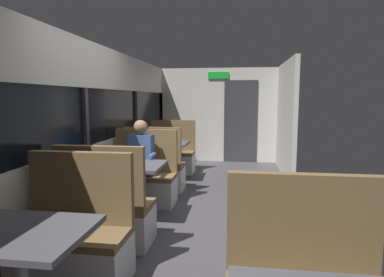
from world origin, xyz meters
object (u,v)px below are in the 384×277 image
object	(u,v)px
dining_table_near_window	(18,245)
bench_far_window_facing_end	(156,171)
dining_table_far_window	(164,147)
bench_far_window_facing_entry	(172,157)
coffee_cup_primary	(171,139)
seated_passenger	(142,169)
dining_table_mid_window	(128,172)
bench_mid_window_facing_end	(107,215)
bench_mid_window_facing_entry	(144,182)
bench_near_window_facing_entry	(74,244)

from	to	relation	value
dining_table_near_window	bench_far_window_facing_end	size ratio (longest dim) A/B	0.82
dining_table_far_window	bench_far_window_facing_entry	world-z (taller)	bench_far_window_facing_entry
bench_far_window_facing_entry	coffee_cup_primary	size ratio (longest dim) A/B	12.22
bench_far_window_facing_end	seated_passenger	world-z (taller)	seated_passenger
dining_table_mid_window	coffee_cup_primary	size ratio (longest dim) A/B	10.00
bench_mid_window_facing_end	bench_far_window_facing_end	distance (m)	2.10
bench_mid_window_facing_entry	bench_far_window_facing_entry	size ratio (longest dim) A/B	1.00
dining_table_mid_window	bench_mid_window_facing_end	bearing A→B (deg)	-90.00
bench_near_window_facing_entry	coffee_cup_primary	bearing A→B (deg)	88.44
bench_mid_window_facing_end	bench_far_window_facing_entry	bearing A→B (deg)	90.00
bench_far_window_facing_entry	bench_far_window_facing_end	bearing A→B (deg)	-90.00
bench_mid_window_facing_end	bench_mid_window_facing_entry	distance (m)	1.40
bench_far_window_facing_end	seated_passenger	bearing A→B (deg)	-90.00
dining_table_far_window	seated_passenger	size ratio (longest dim) A/B	0.71
bench_near_window_facing_entry	bench_mid_window_facing_end	world-z (taller)	same
bench_far_window_facing_entry	seated_passenger	world-z (taller)	seated_passenger
dining_table_near_window	dining_table_mid_window	distance (m)	2.10
bench_mid_window_facing_entry	seated_passenger	world-z (taller)	seated_passenger
dining_table_near_window	dining_table_far_window	size ratio (longest dim) A/B	1.00
bench_near_window_facing_entry	bench_far_window_facing_end	distance (m)	2.81
bench_mid_window_facing_entry	seated_passenger	bearing A→B (deg)	-90.00
dining_table_far_window	seated_passenger	distance (m)	1.48
bench_far_window_facing_end	coffee_cup_primary	bearing A→B (deg)	83.30
bench_near_window_facing_entry	dining_table_far_window	bearing A→B (deg)	90.00
dining_table_mid_window	bench_far_window_facing_entry	size ratio (longest dim) A/B	0.82
dining_table_near_window	bench_mid_window_facing_end	size ratio (longest dim) A/B	0.82
bench_mid_window_facing_end	bench_far_window_facing_entry	world-z (taller)	same
dining_table_near_window	bench_far_window_facing_end	distance (m)	3.52
bench_mid_window_facing_entry	bench_far_window_facing_end	xyz separation A→B (m)	(0.00, 0.71, 0.00)
seated_passenger	bench_far_window_facing_entry	bearing A→B (deg)	90.00
dining_table_far_window	bench_far_window_facing_entry	size ratio (longest dim) A/B	0.82
bench_far_window_facing_end	bench_far_window_facing_entry	distance (m)	1.40
bench_far_window_facing_entry	coffee_cup_primary	distance (m)	0.72
bench_mid_window_facing_end	coffee_cup_primary	size ratio (longest dim) A/B	12.22
dining_table_mid_window	bench_mid_window_facing_entry	xyz separation A→B (m)	(0.00, 0.70, -0.31)
bench_mid_window_facing_entry	dining_table_near_window	bearing A→B (deg)	-90.00
bench_near_window_facing_entry	dining_table_far_window	world-z (taller)	bench_near_window_facing_entry
bench_far_window_facing_end	bench_mid_window_facing_entry	bearing A→B (deg)	-90.00
dining_table_mid_window	seated_passenger	world-z (taller)	seated_passenger
bench_near_window_facing_entry	dining_table_near_window	bearing A→B (deg)	-90.00
seated_passenger	dining_table_mid_window	bearing A→B (deg)	-90.00
bench_mid_window_facing_end	dining_table_far_window	world-z (taller)	bench_mid_window_facing_end
bench_near_window_facing_entry	bench_mid_window_facing_end	distance (m)	0.71
bench_far_window_facing_entry	coffee_cup_primary	xyz separation A→B (m)	(0.10, -0.55, 0.46)
bench_mid_window_facing_entry	bench_far_window_facing_entry	world-z (taller)	same
coffee_cup_primary	bench_mid_window_facing_entry	bearing A→B (deg)	-93.67
dining_table_near_window	dining_table_far_window	bearing A→B (deg)	90.00
bench_mid_window_facing_entry	dining_table_far_window	bearing A→B (deg)	90.00
bench_mid_window_facing_entry	dining_table_far_window	xyz separation A→B (m)	(0.00, 1.41, 0.31)
bench_mid_window_facing_entry	bench_far_window_facing_end	world-z (taller)	same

